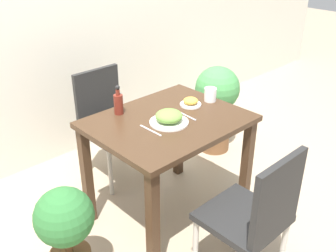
{
  "coord_description": "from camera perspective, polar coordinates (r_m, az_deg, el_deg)",
  "views": [
    {
      "loc": [
        -1.54,
        -1.64,
        1.88
      ],
      "look_at": [
        0.0,
        0.0,
        0.72
      ],
      "focal_mm": 42.0,
      "sensor_mm": 36.0,
      "label": 1
    }
  ],
  "objects": [
    {
      "name": "food_plate",
      "position": [
        2.44,
        0.15,
        1.24
      ],
      "size": [
        0.24,
        0.24,
        0.09
      ],
      "color": "white",
      "rests_on": "dining_table"
    },
    {
      "name": "spoon_utensil",
      "position": [
        2.55,
        2.63,
        1.55
      ],
      "size": [
        0.02,
        0.18,
        0.0
      ],
      "rotation": [
        0.0,
        0.0,
        1.51
      ],
      "color": "silver",
      "rests_on": "dining_table"
    },
    {
      "name": "fork_utensil",
      "position": [
        2.37,
        -2.54,
        -0.65
      ],
      "size": [
        0.01,
        0.19,
        0.0
      ],
      "rotation": [
        0.0,
        0.0,
        1.58
      ],
      "color": "silver",
      "rests_on": "dining_table"
    },
    {
      "name": "wall_back",
      "position": [
        3.36,
        -15.92,
        16.34
      ],
      "size": [
        8.0,
        0.05,
        2.6
      ],
      "color": "beige",
      "rests_on": "ground_plane"
    },
    {
      "name": "dining_table",
      "position": [
        2.57,
        0.0,
        -1.53
      ],
      "size": [
        0.97,
        0.77,
        0.77
      ],
      "color": "#3D2819",
      "rests_on": "ground_plane"
    },
    {
      "name": "chair_near",
      "position": [
        2.21,
        12.58,
        -12.35
      ],
      "size": [
        0.42,
        0.42,
        0.89
      ],
      "rotation": [
        0.0,
        0.0,
        3.14
      ],
      "color": "black",
      "rests_on": "ground_plane"
    },
    {
      "name": "sauce_bottle",
      "position": [
        2.57,
        -7.21,
        3.34
      ],
      "size": [
        0.06,
        0.06,
        0.2
      ],
      "color": "maroon",
      "rests_on": "dining_table"
    },
    {
      "name": "drink_cup",
      "position": [
        2.77,
        6.16,
        4.56
      ],
      "size": [
        0.08,
        0.08,
        0.09
      ],
      "color": "white",
      "rests_on": "dining_table"
    },
    {
      "name": "ground_plane",
      "position": [
        2.93,
        0.0,
        -12.64
      ],
      "size": [
        16.0,
        16.0,
        0.0
      ],
      "primitive_type": "plane",
      "color": "tan"
    },
    {
      "name": "potted_plant_left",
      "position": [
        2.28,
        -14.51,
        -14.69
      ],
      "size": [
        0.32,
        0.32,
        0.66
      ],
      "color": "brown",
      "rests_on": "ground_plane"
    },
    {
      "name": "side_plate",
      "position": [
        2.7,
        3.31,
        3.49
      ],
      "size": [
        0.15,
        0.15,
        0.06
      ],
      "color": "white",
      "rests_on": "dining_table"
    },
    {
      "name": "chair_far",
      "position": [
        3.16,
        -8.81,
        0.98
      ],
      "size": [
        0.42,
        0.42,
        0.89
      ],
      "color": "black",
      "rests_on": "ground_plane"
    },
    {
      "name": "potted_plant_right",
      "position": [
        3.52,
        7.07,
        3.59
      ],
      "size": [
        0.39,
        0.39,
        0.8
      ],
      "color": "brown",
      "rests_on": "ground_plane"
    }
  ]
}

